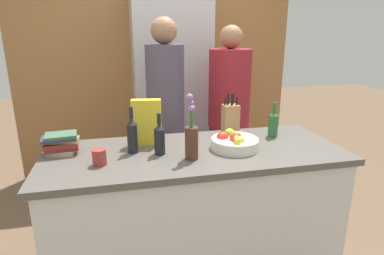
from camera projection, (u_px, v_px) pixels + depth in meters
The scene contains 14 objects.
kitchen_island at pixel (195, 214), 2.12m from camera, with size 1.85×0.74×0.90m.
back_wall_wood at pixel (157, 61), 3.59m from camera, with size 3.05×0.12×2.60m.
refrigerator at pixel (171, 92), 3.35m from camera, with size 0.75×0.62×2.01m.
fruit_bowl at pixel (234, 142), 2.01m from camera, with size 0.30×0.30×0.11m.
knife_block at pixel (230, 120), 2.24m from camera, with size 0.11×0.09×0.31m.
flower_vase at pixel (192, 138), 1.82m from camera, with size 0.08×0.08×0.38m.
cereal_box at pixel (147, 122), 2.06m from camera, with size 0.19×0.09×0.30m.
coffee_mug at pixel (99, 157), 1.77m from camera, with size 0.08×0.11×0.09m.
book_stack at pixel (61, 143), 1.92m from camera, with size 0.22×0.16×0.12m.
bottle_oil at pixel (132, 135), 1.93m from camera, with size 0.06×0.06×0.28m.
bottle_vinegar at pixel (273, 123), 2.24m from camera, with size 0.07×0.07×0.24m.
bottle_wine at pixel (160, 138), 1.91m from camera, with size 0.07×0.07×0.25m.
person_at_sink at pixel (166, 113), 2.57m from camera, with size 0.30×0.30×1.72m.
person_in_blue at pixel (229, 111), 2.84m from camera, with size 0.37×0.37×1.67m.
Camera 1 is at (-0.44, -1.82, 1.61)m, focal length 30.00 mm.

